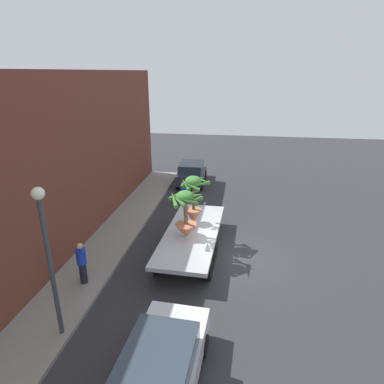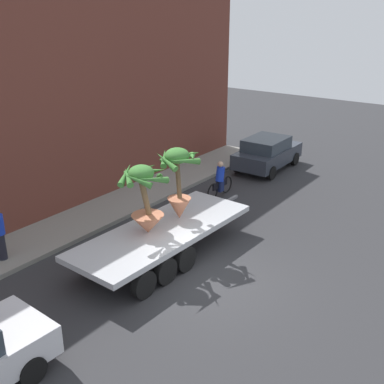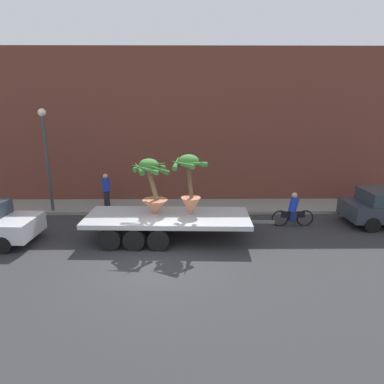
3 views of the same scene
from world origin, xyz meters
The scene contains 9 objects.
ground_plane centered at (0.00, 0.00, 0.00)m, with size 60.00×60.00×0.00m, color #2D2D30.
sidewalk centered at (0.00, 6.10, 0.07)m, with size 24.00×2.20×0.15m, color gray.
building_facade centered at (0.00, 7.80, 3.95)m, with size 24.00×1.20×7.91m, color brown.
flatbed_trailer centered at (0.07, 2.09, 0.77)m, with size 7.38×2.54×0.98m.
potted_palm_rear centered at (1.19, 2.13, 2.31)m, with size 1.48×1.43×2.39m.
potted_palm_middle centered at (-0.24, 2.25, 2.06)m, with size 1.50×1.59×2.21m.
cyclist centered at (5.70, 3.49, 0.67)m, with size 1.84×0.34×1.54m.
pedestrian_near_gate centered at (-2.94, 5.79, 1.04)m, with size 0.36×0.36×1.71m.
street_lamp centered at (-5.48, 5.30, 3.23)m, with size 0.36×0.36×4.83m.
Camera 3 is at (1.17, -10.32, 5.28)m, focal length 31.39 mm.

